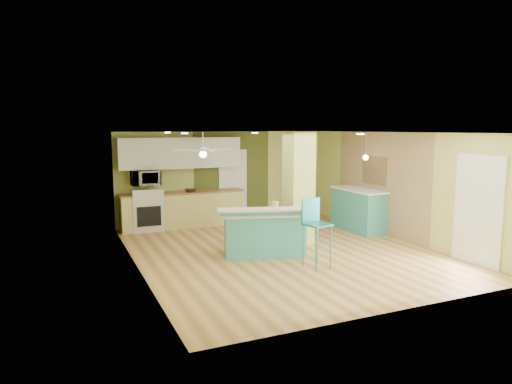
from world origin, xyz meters
The scene contains 23 objects.
floor centered at (0.00, 0.00, -0.01)m, with size 6.00×7.00×0.01m, color olive.
ceiling centered at (0.00, 0.00, 2.50)m, with size 6.00×7.00×0.01m, color white.
wall_back centered at (0.00, 3.50, 1.25)m, with size 6.00×0.01×2.50m, color #BEC469.
wall_front centered at (0.00, -3.50, 1.25)m, with size 6.00×0.01×2.50m, color #BEC469.
wall_left centered at (-3.00, 0.00, 1.25)m, with size 0.01×7.00×2.50m, color #BEC469.
wall_right centered at (3.00, 0.00, 1.25)m, with size 0.01×7.00×2.50m, color #BEC469.
wood_panel centered at (2.99, 0.60, 1.25)m, with size 0.02×3.40×2.50m, color #8F7251.
olive_accent centered at (0.20, 3.49, 1.25)m, with size 2.20×0.02×2.50m, color #4A5321.
interior_door centered at (0.20, 3.46, 1.00)m, with size 0.82×0.05×2.00m, color white.
french_door centered at (2.97, -2.30, 1.05)m, with size 0.04×1.08×2.10m, color white.
column centered at (0.65, 0.50, 1.25)m, with size 0.55×0.55×2.50m, color #C2D261.
kitchen_run centered at (-1.30, 3.20, 0.47)m, with size 3.25×0.63×0.94m.
stove centered at (-2.25, 3.19, 0.46)m, with size 0.76×0.66×1.08m.
upper_cabinets centered at (-1.30, 3.32, 1.95)m, with size 3.20×0.34×0.80m, color silver.
microwave centered at (-2.25, 3.20, 1.35)m, with size 0.70×0.48×0.39m, color silver.
ceiling_fan centered at (-1.10, 2.00, 2.08)m, with size 1.41×1.41×0.61m.
pendant_lamp centered at (2.65, 0.75, 1.88)m, with size 0.14×0.14×0.69m.
wall_decor centered at (2.96, 0.80, 1.55)m, with size 0.03×0.90×0.70m, color brown.
peninsula centered at (-0.46, -0.08, 0.48)m, with size 2.04×1.53×1.03m.
bar_stool centered at (0.05, -1.20, 0.86)m, with size 0.50×0.50×1.29m.
side_counter centered at (2.70, 1.02, 0.54)m, with size 0.70×1.66×1.07m.
fruit_bowl centered at (-1.11, 3.12, 0.98)m, with size 0.31×0.31×0.08m, color #372416.
canister centered at (-0.13, 0.09, 0.98)m, with size 0.14×0.14×0.17m, color gold.
Camera 1 is at (-4.30, -8.38, 2.59)m, focal length 32.00 mm.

